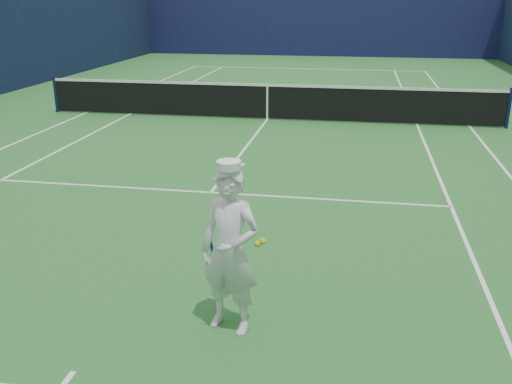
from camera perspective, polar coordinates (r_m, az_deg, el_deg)
ground at (r=16.24m, az=1.12°, el=7.25°), size 80.00×80.00×0.00m
court_markings at (r=16.24m, az=1.12°, el=7.26°), size 11.03×23.83×0.01m
windscreen_fence at (r=15.95m, az=1.17°, el=14.30°), size 20.12×36.12×4.00m
tennis_net at (r=16.13m, az=1.14°, el=9.18°), size 12.88×0.09×1.07m
tennis_player at (r=5.79m, az=-2.61°, el=-5.84°), size 0.74×0.65×1.83m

